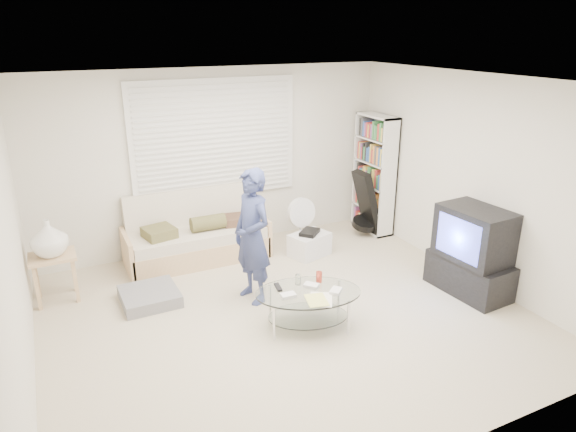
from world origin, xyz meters
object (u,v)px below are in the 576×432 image
futon_sofa (196,238)px  bookshelf (374,174)px  coffee_table (308,298)px  tv_unit (472,252)px

futon_sofa → bookshelf: bookshelf is taller
futon_sofa → bookshelf: (2.77, -0.12, 0.59)m
futon_sofa → coffee_table: (0.56, -2.16, 0.03)m
tv_unit → coffee_table: (-2.08, 0.15, -0.18)m
futon_sofa → coffee_table: size_ratio=1.50×
futon_sofa → coffee_table: futon_sofa is taller
futon_sofa → bookshelf: 2.83m
futon_sofa → coffee_table: 2.23m
tv_unit → coffee_table: tv_unit is taller
futon_sofa → tv_unit: size_ratio=1.81×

